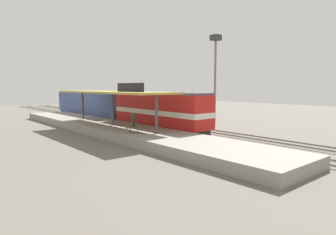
% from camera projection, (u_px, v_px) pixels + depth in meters
% --- Properties ---
extents(ground_plane, '(120.00, 120.00, 0.00)m').
position_uv_depth(ground_plane, '(159.00, 128.00, 37.65)').
color(ground_plane, '#666056').
extents(track_near, '(3.20, 110.00, 0.16)m').
position_uv_depth(track_near, '(146.00, 129.00, 36.36)').
color(track_near, '#565249').
rests_on(track_near, ground).
extents(track_far, '(3.20, 110.00, 0.16)m').
position_uv_depth(track_far, '(174.00, 126.00, 39.31)').
color(track_far, '#565249').
rests_on(track_far, ground).
extents(platform, '(6.00, 44.00, 0.90)m').
position_uv_depth(platform, '(113.00, 129.00, 33.36)').
color(platform, gray).
rests_on(platform, ground).
extents(station_canopy, '(5.20, 18.00, 4.70)m').
position_uv_depth(station_canopy, '(113.00, 93.00, 32.87)').
color(station_canopy, '#47474C').
rests_on(station_canopy, platform).
extents(platform_bench, '(0.44, 1.70, 0.50)m').
position_uv_depth(platform_bench, '(134.00, 128.00, 27.55)').
color(platform_bench, '#333338').
rests_on(platform_bench, platform).
extents(locomotive, '(2.93, 14.43, 4.44)m').
position_uv_depth(locomotive, '(159.00, 111.00, 34.11)').
color(locomotive, '#28282D').
rests_on(locomotive, track_near).
extents(passenger_carriage_single, '(2.90, 20.00, 4.24)m').
position_uv_depth(passenger_carriage_single, '(90.00, 105.00, 47.80)').
color(passenger_carriage_single, '#28282D').
rests_on(passenger_carriage_single, track_near).
extents(light_mast, '(1.10, 1.10, 11.70)m').
position_uv_depth(light_mast, '(215.00, 61.00, 37.24)').
color(light_mast, slate).
rests_on(light_mast, ground).
extents(person_waiting, '(0.34, 0.34, 1.71)m').
position_uv_depth(person_waiting, '(133.00, 118.00, 31.57)').
color(person_waiting, '#4C4C51').
rests_on(person_waiting, platform).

